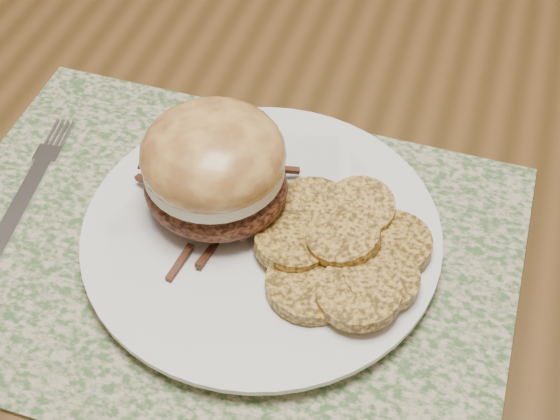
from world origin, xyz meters
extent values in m
cube|color=brown|center=(0.00, 0.00, 0.73)|extent=(1.50, 0.90, 0.04)
cylinder|color=brown|center=(-0.69, 0.39, 0.35)|extent=(0.06, 0.06, 0.71)
cube|color=#3D5C2F|center=(-0.21, -0.26, 0.75)|extent=(0.45, 0.33, 0.00)
cylinder|color=white|center=(-0.19, -0.23, 0.76)|extent=(0.26, 0.26, 0.02)
ellipsoid|color=black|center=(-0.23, -0.22, 0.79)|extent=(0.14, 0.13, 0.05)
cylinder|color=beige|center=(-0.23, -0.22, 0.81)|extent=(0.13, 0.13, 0.01)
ellipsoid|color=#BB843D|center=(-0.23, -0.22, 0.83)|extent=(0.13, 0.13, 0.06)
cylinder|color=#BA8836|center=(-0.15, -0.21, 0.77)|extent=(0.07, 0.07, 0.01)
cylinder|color=#BA8836|center=(-0.12, -0.20, 0.78)|extent=(0.07, 0.07, 0.02)
cylinder|color=#BA8836|center=(-0.09, -0.22, 0.77)|extent=(0.08, 0.08, 0.02)
cylinder|color=#BA8836|center=(-0.16, -0.25, 0.78)|extent=(0.07, 0.07, 0.02)
cylinder|color=#BA8836|center=(-0.12, -0.24, 0.79)|extent=(0.07, 0.07, 0.02)
cylinder|color=#BA8836|center=(-0.09, -0.26, 0.78)|extent=(0.08, 0.08, 0.02)
cylinder|color=#BA8836|center=(-0.14, -0.28, 0.77)|extent=(0.09, 0.09, 0.02)
cylinder|color=#BA8836|center=(-0.10, -0.28, 0.78)|extent=(0.08, 0.08, 0.02)
cube|color=silver|center=(-0.38, -0.27, 0.76)|extent=(0.03, 0.13, 0.00)
cube|color=silver|center=(-0.39, -0.20, 0.76)|extent=(0.02, 0.02, 0.00)
camera|label=1|loc=(-0.06, -0.59, 1.23)|focal=50.00mm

